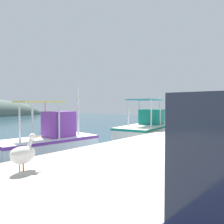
{
  "coord_description": "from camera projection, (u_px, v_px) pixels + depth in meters",
  "views": [
    {
      "loc": [
        -8.36,
        -5.84,
        2.32
      ],
      "look_at": [
        1.61,
        2.43,
        1.84
      ],
      "focal_mm": 36.06,
      "sensor_mm": 36.0,
      "label": 1
    }
  ],
  "objects": [
    {
      "name": "pelican",
      "position": [
        23.0,
        153.0,
        5.07
      ],
      "size": [
        0.97,
        0.47,
        0.82
      ],
      "color": "tan",
      "rests_on": "quay_pier"
    },
    {
      "name": "fishing_boat_second",
      "position": [
        50.0,
        140.0,
        10.37
      ],
      "size": [
        4.75,
        2.29,
        3.17
      ],
      "color": "white",
      "rests_on": "ground"
    },
    {
      "name": "mooring_bollard_second",
      "position": [
        213.0,
        119.0,
        18.62
      ],
      "size": [
        0.24,
        0.24,
        0.48
      ],
      "primitive_type": "cylinder",
      "color": "#333338",
      "rests_on": "quay_pier"
    },
    {
      "name": "mooring_bollard_nearest",
      "position": [
        204.0,
        122.0,
        16.7
      ],
      "size": [
        0.23,
        0.23,
        0.38
      ],
      "primitive_type": "cylinder",
      "color": "#333338",
      "rests_on": "quay_pier"
    },
    {
      "name": "fishing_boat_third",
      "position": [
        148.0,
        128.0,
        14.98
      ],
      "size": [
        6.04,
        2.99,
        3.16
      ],
      "color": "silver",
      "rests_on": "ground"
    },
    {
      "name": "fisherman_standing",
      "position": [
        208.0,
        115.0,
        10.74
      ],
      "size": [
        0.56,
        0.43,
        1.77
      ],
      "color": "#4C3823",
      "rests_on": "quay_pier"
    }
  ]
}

